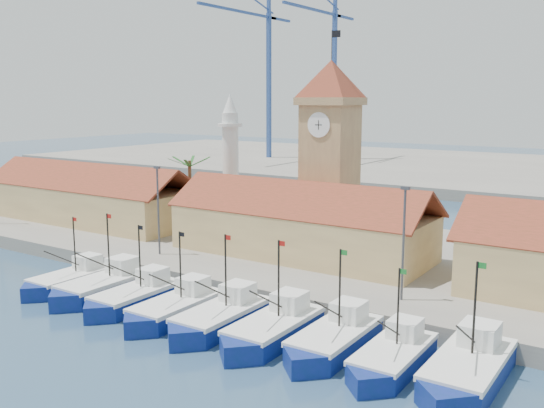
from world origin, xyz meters
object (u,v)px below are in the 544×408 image
Objects in this scene: boat_0 at (69,281)px; clock_tower at (330,148)px; boat_4 at (219,319)px; minaret at (231,160)px.

boat_0 is 29.72m from clock_tower.
boat_0 is 17.58m from boat_4.
boat_4 is at bearing -54.42° from minaret.
clock_tower is 15.30m from minaret.
boat_4 is 0.61× the size of minaret.
boat_0 is at bearing -120.80° from clock_tower.
boat_0 is 0.56× the size of minaret.
boat_4 is 26.56m from clock_tower.
boat_4 reaches higher than boat_0.
boat_0 is at bearing 179.32° from boat_4.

